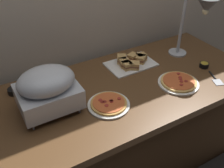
% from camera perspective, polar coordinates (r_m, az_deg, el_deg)
% --- Properties ---
extents(ground_plane, '(8.00, 8.00, 0.00)m').
position_cam_1_polar(ground_plane, '(2.28, 1.94, -16.13)').
color(ground_plane, '#38332D').
extents(buffet_table, '(1.90, 0.84, 0.76)m').
position_cam_1_polar(buffet_table, '(1.99, 2.17, -9.25)').
color(buffet_table, brown).
rests_on(buffet_table, ground_plane).
extents(chafing_dish, '(0.34, 0.27, 0.28)m').
position_cam_1_polar(chafing_dish, '(1.51, -13.75, -0.92)').
color(chafing_dish, '#B7BABF').
rests_on(chafing_dish, buffet_table).
extents(heat_lamp, '(0.15, 0.34, 0.51)m').
position_cam_1_polar(heat_lamp, '(1.93, 18.64, 14.56)').
color(heat_lamp, '#B7BABF').
rests_on(heat_lamp, buffet_table).
extents(pizza_plate_front, '(0.27, 0.27, 0.03)m').
position_cam_1_polar(pizza_plate_front, '(1.82, 14.13, 0.35)').
color(pizza_plate_front, white).
rests_on(pizza_plate_front, buffet_table).
extents(pizza_plate_center, '(0.25, 0.25, 0.03)m').
position_cam_1_polar(pizza_plate_center, '(1.58, -0.72, -4.34)').
color(pizza_plate_center, white).
rests_on(pizza_plate_center, buffet_table).
extents(sandwich_platter, '(0.35, 0.23, 0.06)m').
position_cam_1_polar(sandwich_platter, '(1.96, 4.14, 4.77)').
color(sandwich_platter, white).
rests_on(sandwich_platter, buffet_table).
extents(sauce_cup_near, '(0.07, 0.07, 0.04)m').
position_cam_1_polar(sauce_cup_near, '(1.79, -20.46, -1.39)').
color(sauce_cup_near, black).
rests_on(sauce_cup_near, buffet_table).
extents(sauce_cup_far, '(0.07, 0.07, 0.03)m').
position_cam_1_polar(sauce_cup_far, '(2.05, 19.22, 3.91)').
color(sauce_cup_far, black).
rests_on(sauce_cup_far, buffet_table).
extents(serving_spatula, '(0.09, 0.17, 0.01)m').
position_cam_1_polar(serving_spatula, '(1.95, 21.36, 1.05)').
color(serving_spatula, '#B7BABF').
rests_on(serving_spatula, buffet_table).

